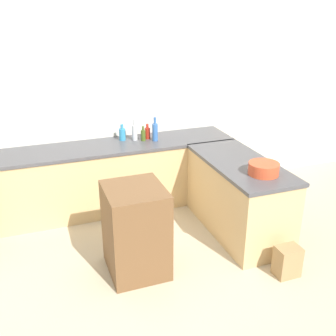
% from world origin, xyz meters
% --- Properties ---
extents(ground_plane, '(14.00, 14.00, 0.00)m').
position_xyz_m(ground_plane, '(0.00, 0.00, 0.00)').
color(ground_plane, beige).
extents(wall_back, '(8.00, 0.06, 2.70)m').
position_xyz_m(wall_back, '(0.00, 2.21, 1.35)').
color(wall_back, silver).
rests_on(wall_back, ground_plane).
extents(counter_back, '(3.05, 0.68, 0.88)m').
position_xyz_m(counter_back, '(0.00, 1.86, 0.44)').
color(counter_back, '#D6B27A').
rests_on(counter_back, ground_plane).
extents(counter_peninsula, '(0.69, 1.54, 0.88)m').
position_xyz_m(counter_peninsula, '(1.18, 0.78, 0.44)').
color(counter_peninsula, '#D6B27A').
rests_on(counter_peninsula, ground_plane).
extents(island_table, '(0.57, 0.62, 0.92)m').
position_xyz_m(island_table, '(-0.16, 0.44, 0.46)').
color(island_table, brown).
rests_on(island_table, ground_plane).
extents(mixing_bowl, '(0.32, 0.32, 0.13)m').
position_xyz_m(mixing_bowl, '(1.22, 0.38, 0.94)').
color(mixing_bowl, '#DB512D').
rests_on(mixing_bowl, counter_peninsula).
extents(hot_sauce_bottle, '(0.07, 0.07, 0.20)m').
position_xyz_m(hot_sauce_bottle, '(0.44, 1.95, 0.96)').
color(hot_sauce_bottle, red).
rests_on(hot_sauce_bottle, counter_back).
extents(water_bottle_blue, '(0.07, 0.07, 0.31)m').
position_xyz_m(water_bottle_blue, '(0.51, 1.83, 1.01)').
color(water_bottle_blue, '#386BB7').
rests_on(water_bottle_blue, counter_back).
extents(olive_oil_bottle, '(0.06, 0.06, 0.20)m').
position_xyz_m(olive_oil_bottle, '(0.36, 1.88, 0.96)').
color(olive_oil_bottle, '#475B1E').
rests_on(olive_oil_bottle, counter_back).
extents(dish_soap_bottle, '(0.08, 0.08, 0.22)m').
position_xyz_m(dish_soap_bottle, '(0.11, 2.00, 0.97)').
color(dish_soap_bottle, '#338CBF').
rests_on(dish_soap_bottle, counter_back).
extents(vinegar_bottle_clear, '(0.07, 0.07, 0.27)m').
position_xyz_m(vinegar_bottle_clear, '(0.26, 1.94, 0.99)').
color(vinegar_bottle_clear, silver).
rests_on(vinegar_bottle_clear, counter_back).
extents(paper_bag, '(0.24, 0.18, 0.32)m').
position_xyz_m(paper_bag, '(1.22, -0.17, 0.16)').
color(paper_bag, '#A88456').
rests_on(paper_bag, ground_plane).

